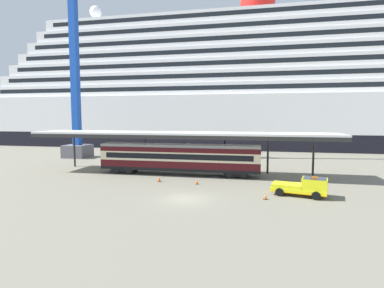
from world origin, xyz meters
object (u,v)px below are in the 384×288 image
Objects in this scene: train_carriage at (179,158)px; dockside_crane at (76,50)px; cruise_ship at (237,91)px; service_truck at (304,186)px; traffic_cone_far at (265,196)px; traffic_cone_mid at (159,178)px; traffic_cone_near at (197,182)px.

dockside_crane is (-23.07, 13.07, 17.90)m from train_carriage.
cruise_ship is 25.91× the size of service_truck.
dockside_crane is (-28.23, -29.25, 5.50)m from cruise_ship.
train_carriage is 36.17× the size of traffic_cone_far.
cruise_ship is at bearing 46.01° from dockside_crane.
train_carriage reaches higher than traffic_cone_mid.
train_carriage reaches higher than traffic_cone_near.
traffic_cone_far is (5.85, -52.67, -14.41)m from cruise_ship.
traffic_cone_near is 0.01× the size of dockside_crane.
train_carriage reaches higher than service_truck.
service_truck is (14.79, -8.41, -1.31)m from train_carriage.
service_truck is at bearing -15.28° from traffic_cone_near.
train_carriage reaches higher than traffic_cone_far.
service_truck is 0.09× the size of dockside_crane.
train_carriage is 31.99m from dockside_crane.
train_carriage is 27.68× the size of traffic_cone_mid.
service_truck is 11.76m from traffic_cone_near.
traffic_cone_mid is 34.52m from dockside_crane.
train_carriage is (-5.16, -42.32, -12.40)m from cruise_ship.
service_truck is 7.11× the size of traffic_cone_mid.
traffic_cone_far is (12.26, -5.46, -0.09)m from traffic_cone_mid.
traffic_cone_mid is at bearing -104.25° from train_carriage.
traffic_cone_far is (7.56, -5.02, -0.01)m from traffic_cone_near.
dockside_crane is (-26.53, 18.39, 19.90)m from traffic_cone_near.
traffic_cone_near is at bearing 146.39° from traffic_cone_far.
traffic_cone_mid reaches higher than traffic_cone_far.
dockside_crane reaches higher than train_carriage.
traffic_cone_far is (11.02, -10.34, -2.01)m from train_carriage.
dockside_crane reaches higher than traffic_cone_far.
dockside_crane is at bearing -133.99° from cruise_ship.
traffic_cone_near is (3.46, -5.32, -2.00)m from train_carriage.
traffic_cone_mid is at bearing 167.57° from service_truck.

